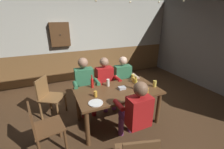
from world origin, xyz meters
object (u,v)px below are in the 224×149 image
Objects in this scene: plate_0 at (96,103)px; pint_glass_3 at (155,84)px; pint_glass_4 at (95,94)px; person_1 at (106,80)px; chair_empty_near_right at (49,96)px; pint_glass_0 at (133,77)px; person_3 at (136,111)px; person_2 at (124,78)px; pint_glass_1 at (134,80)px; chair_empty_far_end at (43,127)px; table_candle at (137,83)px; bottle_0 at (136,84)px; wall_dart_cabinet at (60,34)px; dining_table at (118,95)px; bottle_1 at (92,83)px; person_0 at (85,83)px; condiment_caddy at (122,88)px; pint_glass_5 at (146,91)px; pint_glass_2 at (108,83)px.

pint_glass_3 is at bearing 5.41° from plate_0.
person_1 is at bearing 57.30° from pint_glass_4.
chair_empty_near_right is at bearing 132.57° from pint_glass_4.
pint_glass_0 is 1.07m from pint_glass_4.
pint_glass_3 is (0.75, 0.50, 0.13)m from person_3.
person_2 is 0.49m from pint_glass_1.
table_candle is at bearing 90.11° from chair_empty_far_end.
pint_glass_4 is (-0.81, 0.02, -0.06)m from bottle_0.
person_3 is 9.12× the size of pint_glass_3.
wall_dart_cabinet reaches higher than person_3.
chair_empty_far_end is at bearing -170.95° from dining_table.
wall_dart_cabinet is at bearing 97.82° from bottle_1.
person_2 is at bearing 79.22° from bottle_0.
person_0 is (-0.49, 0.67, 0.06)m from dining_table.
condiment_caddy is (0.09, -0.67, 0.09)m from person_1.
pint_glass_1 is (0.49, -0.48, 0.12)m from person_1.
person_3 reaches higher than pint_glass_5.
chair_empty_far_end is (-0.12, -1.01, 0.00)m from chair_empty_near_right.
pint_glass_0 is (1.91, 0.55, 0.32)m from chair_empty_far_end.
bottle_1 is (0.07, -0.36, 0.14)m from person_0.
pint_glass_3 is (0.28, -0.24, 0.03)m from table_candle.
person_3 is 0.88m from table_candle.
person_1 reaches higher than pint_glass_5.
condiment_caddy is 0.57m from pint_glass_4.
condiment_caddy is 0.54m from pint_glass_0.
pint_glass_2 is 1.14× the size of pint_glass_5.
wall_dart_cabinet is at bearing -68.96° from person_1.
table_candle is at bearing 9.49° from dining_table.
dining_table is at bearing 8.30° from pint_glass_4.
chair_empty_near_right is 6.01× the size of pint_glass_2.
bottle_0 is (1.60, -0.88, 0.36)m from chair_empty_near_right.
person_1 is 0.48m from person_2.
dining_table is 6.07× the size of bottle_0.
chair_empty_near_right is at bearing 151.17° from bottle_0.
pint_glass_1 is 0.56m from pint_glass_5.
chair_empty_far_end is at bearing 47.76° from person_0.
wall_dart_cabinet reaches higher than plate_0.
condiment_caddy is (-0.38, -0.07, -0.02)m from table_candle.
pint_glass_1 is at bearing 96.14° from person_2.
person_3 is 8.61× the size of condiment_caddy.
person_1 is (0.00, 0.67, 0.04)m from dining_table.
chair_empty_near_right is 3.30× the size of bottle_0.
person_0 is 1.07m from pint_glass_0.
bottle_0 reaches higher than pint_glass_5.
pint_glass_0 is at bearing 74.47° from pint_glass_1.
table_candle is 0.45m from pint_glass_5.
person_3 reaches higher than condiment_caddy.
chair_empty_near_right is 3.34× the size of bottle_1.
wall_dart_cabinet is (-0.73, 1.86, 0.89)m from person_1.
bottle_1 is at bearing 92.53° from chair_empty_near_right.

